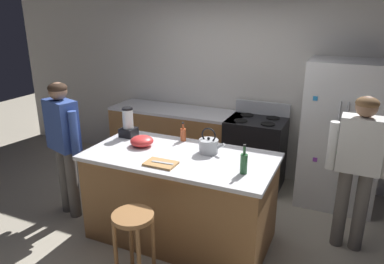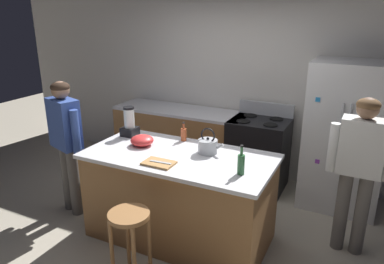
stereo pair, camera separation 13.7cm
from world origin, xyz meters
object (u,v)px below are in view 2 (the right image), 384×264
at_px(stove_range, 258,153).
at_px(chef_knife, 161,162).
at_px(blender_appliance, 129,124).
at_px(cutting_board, 159,163).
at_px(bar_stool, 130,230).
at_px(kitchen_island, 179,196).
at_px(refrigerator, 345,137).
at_px(person_by_island_left, 66,136).
at_px(bottle_olive_oil, 241,164).
at_px(mixing_bowl, 142,140).
at_px(person_by_sink_right, 359,163).
at_px(bottle_cooking_sauce, 184,134).
at_px(tea_kettle, 208,146).

relative_size(stove_range, chef_knife, 5.18).
xyz_separation_m(blender_appliance, chef_knife, (0.75, -0.56, -0.12)).
bearing_deg(cutting_board, bar_stool, -88.58).
xyz_separation_m(kitchen_island, refrigerator, (1.45, 1.50, 0.42)).
xyz_separation_m(person_by_island_left, bottle_olive_oil, (2.13, -0.05, 0.09)).
height_order(blender_appliance, cutting_board, blender_appliance).
bearing_deg(mixing_bowl, person_by_island_left, -169.86).
xyz_separation_m(person_by_island_left, person_by_sink_right, (3.07, 0.66, 0.00)).
relative_size(refrigerator, chef_knife, 8.20).
bearing_deg(kitchen_island, bottle_cooking_sauce, 110.77).
relative_size(tea_kettle, chef_knife, 1.25).
bearing_deg(bottle_olive_oil, blender_appliance, 164.25).
relative_size(refrigerator, bar_stool, 2.51).
distance_m(person_by_island_left, bottle_cooking_sauce, 1.37).
xyz_separation_m(tea_kettle, chef_knife, (-0.28, -0.47, -0.06)).
bearing_deg(person_by_island_left, refrigerator, 29.25).
bearing_deg(blender_appliance, stove_range, 46.71).
height_order(person_by_sink_right, tea_kettle, person_by_sink_right).
xyz_separation_m(bar_stool, bottle_olive_oil, (0.76, 0.66, 0.51)).
distance_m(refrigerator, tea_kettle, 1.80).
distance_m(mixing_bowl, chef_knife, 0.57).
bearing_deg(kitchen_island, person_by_island_left, -175.57).
bearing_deg(bottle_olive_oil, bottle_cooking_sauce, 147.54).
bearing_deg(tea_kettle, blender_appliance, 175.04).
distance_m(kitchen_island, bottle_olive_oil, 0.93).
relative_size(kitchen_island, chef_knife, 8.74).
bearing_deg(refrigerator, chef_knife, -129.76).
bearing_deg(bottle_cooking_sauce, cutting_board, -82.61).
bearing_deg(person_by_sink_right, mixing_bowl, -166.97).
distance_m(bar_stool, chef_knife, 0.68).
relative_size(bar_stool, bottle_cooking_sauce, 3.33).
relative_size(person_by_sink_right, bottle_cooking_sauce, 7.44).
bearing_deg(cutting_board, refrigerator, 49.86).
bearing_deg(cutting_board, person_by_sink_right, 26.31).
distance_m(refrigerator, stove_range, 1.13).
xyz_separation_m(stove_range, chef_knife, (-0.44, -1.82, 0.49)).
bearing_deg(refrigerator, bottle_cooking_sauce, -145.18).
height_order(kitchen_island, stove_range, stove_range).
height_order(stove_range, cutting_board, stove_range).
height_order(blender_appliance, bottle_olive_oil, blender_appliance).
bearing_deg(kitchen_island, stove_range, 75.23).
xyz_separation_m(stove_range, mixing_bowl, (-0.88, -1.47, 0.52)).
xyz_separation_m(person_by_sink_right, tea_kettle, (-1.41, -0.38, 0.06)).
xyz_separation_m(mixing_bowl, tea_kettle, (0.72, 0.12, 0.02)).
bearing_deg(kitchen_island, mixing_bowl, 173.15).
bearing_deg(blender_appliance, chef_knife, -36.67).
xyz_separation_m(blender_appliance, mixing_bowl, (0.31, -0.21, -0.09)).
distance_m(mixing_bowl, tea_kettle, 0.73).
xyz_separation_m(refrigerator, person_by_sink_right, (0.20, -0.95, 0.07)).
height_order(stove_range, person_by_island_left, person_by_island_left).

